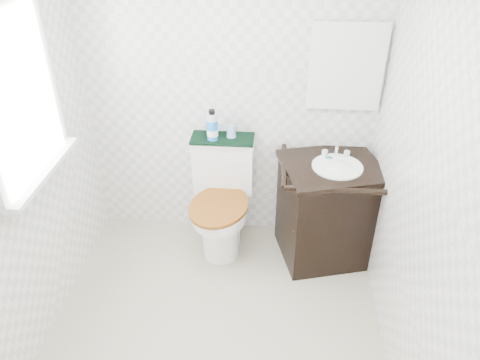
# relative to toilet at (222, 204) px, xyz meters

# --- Properties ---
(floor) EXTENTS (2.40, 2.40, 0.00)m
(floor) POSITION_rel_toilet_xyz_m (0.05, -0.96, -0.39)
(floor) COLOR beige
(floor) RESTS_ON ground
(wall_back) EXTENTS (2.40, 0.00, 2.40)m
(wall_back) POSITION_rel_toilet_xyz_m (0.05, 0.24, 0.81)
(wall_back) COLOR white
(wall_back) RESTS_ON ground
(wall_left) EXTENTS (0.00, 2.40, 2.40)m
(wall_left) POSITION_rel_toilet_xyz_m (-1.05, -0.96, 0.81)
(wall_left) COLOR white
(wall_left) RESTS_ON ground
(wall_right) EXTENTS (0.00, 2.40, 2.40)m
(wall_right) POSITION_rel_toilet_xyz_m (1.15, -0.96, 0.81)
(wall_right) COLOR white
(wall_right) RESTS_ON ground
(window) EXTENTS (0.02, 0.70, 0.90)m
(window) POSITION_rel_toilet_xyz_m (-1.02, -0.71, 1.16)
(window) COLOR white
(window) RESTS_ON wall_left
(mirror) EXTENTS (0.50, 0.02, 0.60)m
(mirror) POSITION_rel_toilet_xyz_m (0.87, 0.21, 1.06)
(mirror) COLOR silver
(mirror) RESTS_ON wall_back
(toilet) EXTENTS (0.52, 0.69, 0.89)m
(toilet) POSITION_rel_toilet_xyz_m (0.00, 0.00, 0.00)
(toilet) COLOR white
(toilet) RESTS_ON floor
(vanity) EXTENTS (0.82, 0.75, 0.92)m
(vanity) POSITION_rel_toilet_xyz_m (0.82, -0.06, 0.04)
(vanity) COLOR black
(vanity) RESTS_ON floor
(trash_bin) EXTENTS (0.26, 0.23, 0.31)m
(trash_bin) POSITION_rel_toilet_xyz_m (0.00, 0.10, -0.23)
(trash_bin) COLOR white
(trash_bin) RESTS_ON floor
(towel) EXTENTS (0.48, 0.22, 0.02)m
(towel) POSITION_rel_toilet_xyz_m (0.00, 0.13, 0.51)
(towel) COLOR black
(towel) RESTS_ON toilet
(mouthwash_bottle) EXTENTS (0.08, 0.08, 0.23)m
(mouthwash_bottle) POSITION_rel_toilet_xyz_m (-0.07, 0.10, 0.63)
(mouthwash_bottle) COLOR #1C76EF
(mouthwash_bottle) RESTS_ON towel
(cup) EXTENTS (0.07, 0.07, 0.09)m
(cup) POSITION_rel_toilet_xyz_m (0.07, 0.15, 0.57)
(cup) COLOR #84AFD8
(cup) RESTS_ON towel
(soap_bar) EXTENTS (0.07, 0.05, 0.02)m
(soap_bar) POSITION_rel_toilet_xyz_m (0.79, 0.02, 0.44)
(soap_bar) COLOR #176F6C
(soap_bar) RESTS_ON vanity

